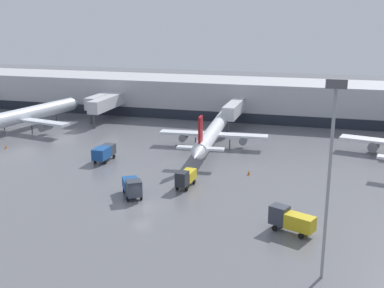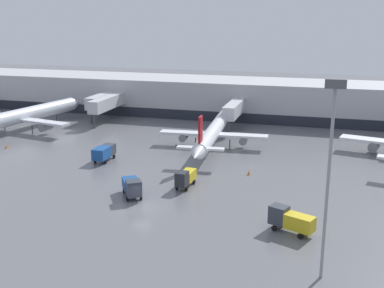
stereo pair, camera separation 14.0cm
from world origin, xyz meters
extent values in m
plane|color=slate|center=(0.00, 0.00, 0.00)|extent=(320.00, 320.00, 0.00)
cube|color=#B2B2B7|center=(0.00, 62.00, 4.50)|extent=(160.00, 16.00, 9.00)
cube|color=#1E232D|center=(0.00, 53.95, 1.20)|extent=(156.80, 0.10, 2.40)
cube|color=#BCBCC1|center=(-26.87, 46.60, 4.60)|extent=(2.60, 14.80, 2.80)
cylinder|color=#3F4247|center=(-26.87, 39.80, 1.60)|extent=(0.44, 0.44, 3.20)
cube|color=#BCBCC1|center=(3.18, 47.24, 4.60)|extent=(2.60, 13.52, 2.80)
cylinder|color=#3F4247|center=(3.18, 41.08, 1.60)|extent=(0.44, 0.44, 3.20)
cube|color=#BCBCC1|center=(-29.66, 48.59, 4.60)|extent=(2.60, 10.81, 2.80)
cylinder|color=#3F4247|center=(-29.66, 43.79, 1.60)|extent=(0.44, 0.44, 3.20)
cylinder|color=silver|center=(2.12, 32.70, 2.97)|extent=(4.73, 30.09, 2.65)
cone|color=silver|center=(0.97, 49.11, 2.97)|extent=(2.72, 3.08, 2.52)
cone|color=silver|center=(3.30, 15.76, 2.97)|extent=(2.66, 4.13, 2.39)
cube|color=silver|center=(2.17, 31.95, 2.44)|extent=(20.78, 3.89, 0.44)
cube|color=silver|center=(3.08, 18.94, 3.24)|extent=(7.93, 1.92, 0.35)
cube|color=maroon|center=(3.08, 18.94, 6.17)|extent=(0.51, 2.24, 4.81)
cylinder|color=slate|center=(-3.60, 31.55, 1.64)|extent=(1.64, 2.80, 1.46)
cylinder|color=slate|center=(7.94, 32.35, 1.64)|extent=(1.64, 2.80, 1.46)
cylinder|color=#2D2D33|center=(1.44, 42.42, 0.89)|extent=(0.20, 0.20, 1.78)
cylinder|color=#2D2D33|center=(-1.08, 30.97, 0.89)|extent=(0.20, 0.20, 1.78)
cylinder|color=#2D2D33|center=(5.52, 31.43, 0.89)|extent=(0.20, 0.20, 1.78)
cylinder|color=slate|center=(31.42, 35.49, 1.42)|extent=(2.52, 3.71, 1.79)
cylinder|color=silver|center=(-40.75, 33.69, 3.36)|extent=(9.32, 31.45, 3.13)
cone|color=silver|center=(-37.29, 50.79, 3.36)|extent=(3.60, 3.96, 2.97)
cube|color=silver|center=(-40.91, 32.92, 2.73)|extent=(25.69, 7.65, 0.44)
cylinder|color=slate|center=(-33.86, 31.49, 1.78)|extent=(2.25, 3.14, 1.72)
cylinder|color=#2D2D33|center=(-38.72, 43.71, 0.97)|extent=(0.20, 0.20, 1.95)
cylinder|color=#2D2D33|center=(-45.09, 32.96, 0.97)|extent=(0.20, 0.20, 1.95)
cylinder|color=#2D2D33|center=(-37.04, 31.33, 0.97)|extent=(0.20, 0.20, 1.95)
cube|color=#19478C|center=(-3.16, 4.34, 1.42)|extent=(3.47, 3.83, 1.45)
cube|color=#333842|center=(-1.80, 2.14, 1.75)|extent=(2.72, 2.72, 2.11)
cylinder|color=black|center=(-0.96, 2.57, 0.35)|extent=(0.58, 0.73, 0.70)
cylinder|color=black|center=(-2.55, 1.58, 0.35)|extent=(0.58, 0.73, 0.70)
cylinder|color=black|center=(-2.67, 5.32, 0.35)|extent=(0.58, 0.73, 0.70)
cylinder|color=black|center=(-4.26, 4.33, 0.35)|extent=(0.58, 0.73, 0.70)
cube|color=gold|center=(20.54, -2.74, 1.55)|extent=(3.73, 2.90, 1.71)
cube|color=#333842|center=(18.08, -1.69, 1.80)|extent=(2.52, 2.32, 2.20)
cylinder|color=black|center=(17.70, -2.38, 0.35)|extent=(0.74, 0.50, 0.70)
cylinder|color=black|center=(18.32, -0.94, 0.35)|extent=(0.74, 0.50, 0.70)
cylinder|color=black|center=(20.77, -3.69, 0.35)|extent=(0.74, 0.50, 0.70)
cylinder|color=black|center=(21.39, -2.24, 0.35)|extent=(0.74, 0.50, 0.70)
cube|color=gold|center=(3.55, 10.07, 1.45)|extent=(1.86, 3.22, 1.50)
cube|color=#26282D|center=(3.36, 7.58, 1.73)|extent=(1.69, 2.01, 2.07)
cylinder|color=black|center=(4.09, 7.45, 0.35)|extent=(0.30, 0.72, 0.70)
cylinder|color=black|center=(2.62, 7.56, 0.35)|extent=(0.30, 0.72, 0.70)
cylinder|color=black|center=(4.32, 10.57, 0.35)|extent=(0.30, 0.72, 0.70)
cylinder|color=black|center=(2.85, 10.68, 0.35)|extent=(0.30, 0.72, 0.70)
cube|color=#19478C|center=(-13.79, 16.79, 1.64)|extent=(2.17, 3.37, 1.88)
cube|color=#333842|center=(-13.78, 19.51, 1.61)|extent=(2.06, 2.07, 1.81)
cylinder|color=black|center=(-14.76, 19.59, 0.35)|extent=(0.25, 0.70, 0.70)
cylinder|color=black|center=(-12.81, 19.58, 0.35)|extent=(0.25, 0.70, 0.70)
cylinder|color=black|center=(-14.77, 16.20, 0.35)|extent=(0.25, 0.70, 0.70)
cylinder|color=black|center=(-12.82, 16.19, 0.35)|extent=(0.25, 0.70, 0.70)
cone|color=orange|center=(11.49, 17.11, 0.36)|extent=(0.47, 0.47, 0.71)
cone|color=orange|center=(-35.32, 20.15, 0.36)|extent=(0.40, 0.40, 0.73)
cylinder|color=gray|center=(23.17, -11.56, 9.17)|extent=(0.30, 0.30, 18.35)
cube|color=#4C4C51|center=(23.17, -11.56, 18.75)|extent=(1.80, 1.80, 0.80)
camera|label=1|loc=(22.41, -54.70, 24.38)|focal=45.00mm
camera|label=2|loc=(22.54, -54.66, 24.38)|focal=45.00mm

